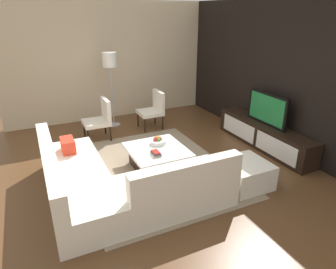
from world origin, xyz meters
The scene contains 14 objects.
ground_plane centered at (0.00, 0.00, 0.00)m, with size 14.00×14.00×0.00m, color brown.
feature_wall_back centered at (0.00, 2.70, 1.40)m, with size 6.40×0.12×2.80m, color black.
side_wall_left centered at (-3.20, 0.20, 1.40)m, with size 0.12×5.20×2.80m, color beige.
area_rug centered at (-0.10, 0.00, 0.01)m, with size 3.14×2.47×0.01m, color gray.
media_console centered at (0.00, 2.40, 0.25)m, with size 2.37×0.44×0.50m.
television centered at (0.00, 2.40, 0.81)m, with size 1.01×0.06×0.63m.
sectional_couch centered at (0.52, -0.84, 0.29)m, with size 2.40×2.43×0.82m.
coffee_table centered at (-0.10, 0.10, 0.20)m, with size 1.02×0.96×0.38m.
accent_chair_near centered at (-1.83, -0.45, 0.49)m, with size 0.53×0.54×0.87m.
floor_lamp centered at (-2.50, 0.01, 1.46)m, with size 0.32×0.32×1.73m.
ottoman centered at (0.99, 1.13, 0.20)m, with size 0.70×0.70×0.40m, color silver.
fruit_bowl centered at (-0.28, 0.20, 0.43)m, with size 0.28×0.28×0.14m.
accent_chair_far centered at (-1.97, 0.83, 0.49)m, with size 0.53×0.52×0.87m.
book_stack centered at (0.12, -0.01, 0.41)m, with size 0.21×0.14×0.07m.
Camera 1 is at (4.18, -1.72, 2.59)m, focal length 31.93 mm.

